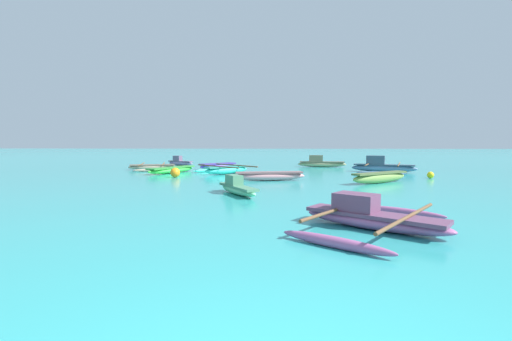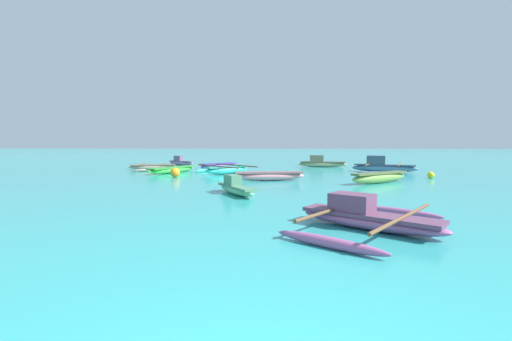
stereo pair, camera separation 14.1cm
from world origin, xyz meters
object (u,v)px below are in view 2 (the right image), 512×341
(moored_boat_5, at_px, (321,163))
(moored_boat_4, at_px, (383,167))
(moored_boat_2, at_px, (181,162))
(moored_boat_3, at_px, (172,170))
(moored_boat_9, at_px, (269,176))
(moored_boat_1, at_px, (380,177))
(mooring_buoy_0, at_px, (431,175))
(moored_boat_10, at_px, (236,188))
(moored_boat_0, at_px, (366,218))
(moored_boat_6, at_px, (153,167))
(moored_boat_8, at_px, (218,166))
(moored_boat_7, at_px, (227,170))
(mooring_buoy_1, at_px, (175,172))

(moored_boat_5, bearing_deg, moored_boat_4, -48.89)
(moored_boat_2, relative_size, moored_boat_3, 0.66)
(moored_boat_5, relative_size, moored_boat_9, 1.04)
(moored_boat_2, distance_m, moored_boat_9, 13.46)
(moored_boat_1, distance_m, mooring_buoy_0, 4.00)
(moored_boat_10, bearing_deg, moored_boat_5, 131.14)
(moored_boat_9, bearing_deg, moored_boat_5, 58.39)
(moored_boat_2, xyz_separation_m, moored_boat_9, (7.58, -11.12, -0.04))
(moored_boat_0, xyz_separation_m, moored_boat_6, (-10.46, 15.52, -0.04))
(moored_boat_8, xyz_separation_m, moored_boat_9, (3.77, -7.32, 0.01))
(moored_boat_6, height_order, moored_boat_7, moored_boat_7)
(moored_boat_5, bearing_deg, moored_boat_1, -77.98)
(moored_boat_9, distance_m, moored_boat_10, 4.60)
(moored_boat_0, xyz_separation_m, moored_boat_8, (-6.13, 16.46, -0.00))
(moored_boat_1, xyz_separation_m, moored_boat_9, (-5.03, 0.64, -0.03))
(moored_boat_2, relative_size, mooring_buoy_1, 4.90)
(moored_boat_9, bearing_deg, moored_boat_1, -18.47)
(moored_boat_4, relative_size, moored_boat_10, 2.03)
(moored_boat_0, relative_size, moored_boat_5, 1.14)
(moored_boat_9, distance_m, mooring_buoy_0, 8.44)
(moored_boat_8, distance_m, moored_boat_10, 12.13)
(moored_boat_3, bearing_deg, moored_boat_9, -98.37)
(moored_boat_7, bearing_deg, moored_boat_0, -114.87)
(moored_boat_3, distance_m, moored_boat_10, 9.79)
(moored_boat_7, height_order, mooring_buoy_1, moored_boat_7)
(mooring_buoy_0, height_order, mooring_buoy_1, mooring_buoy_1)
(moored_boat_0, relative_size, moored_boat_6, 1.03)
(moored_boat_4, height_order, moored_boat_5, moored_boat_4)
(moored_boat_10, relative_size, mooring_buoy_0, 7.35)
(moored_boat_3, height_order, moored_boat_9, moored_boat_9)
(moored_boat_9, relative_size, mooring_buoy_1, 6.94)
(moored_boat_0, height_order, moored_boat_6, moored_boat_0)
(moored_boat_5, bearing_deg, moored_boat_7, -130.04)
(moored_boat_0, relative_size, moored_boat_1, 1.33)
(moored_boat_9, bearing_deg, moored_boat_3, 135.62)
(moored_boat_3, bearing_deg, moored_boat_10, -124.44)
(moored_boat_0, relative_size, mooring_buoy_1, 8.23)
(moored_boat_7, bearing_deg, moored_boat_8, 61.12)
(moored_boat_5, bearing_deg, moored_boat_9, -105.74)
(moored_boat_4, distance_m, mooring_buoy_1, 12.62)
(moored_boat_5, distance_m, mooring_buoy_0, 9.37)
(mooring_buoy_0, xyz_separation_m, mooring_buoy_1, (-13.27, -0.33, 0.08))
(moored_boat_1, height_order, moored_boat_8, moored_boat_1)
(moored_boat_3, bearing_deg, moored_boat_6, 65.43)
(moored_boat_6, xyz_separation_m, moored_boat_10, (7.10, -10.87, 0.04))
(moored_boat_8, bearing_deg, moored_boat_0, -115.75)
(moored_boat_1, height_order, moored_boat_5, moored_boat_5)
(moored_boat_1, distance_m, moored_boat_10, 7.15)
(moored_boat_8, relative_size, moored_boat_10, 1.06)
(moored_boat_1, xyz_separation_m, moored_boat_5, (-1.35, 10.52, 0.05))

